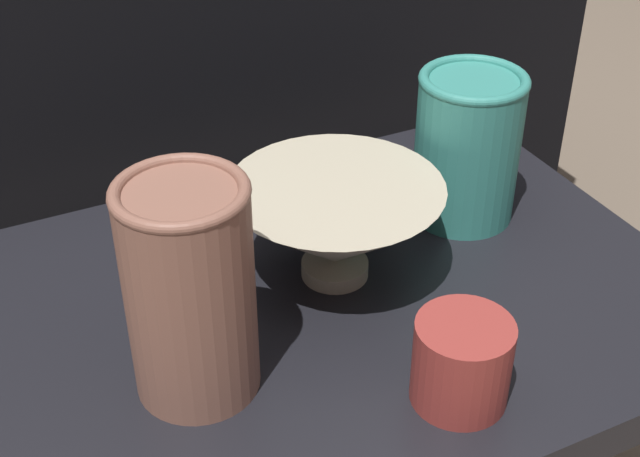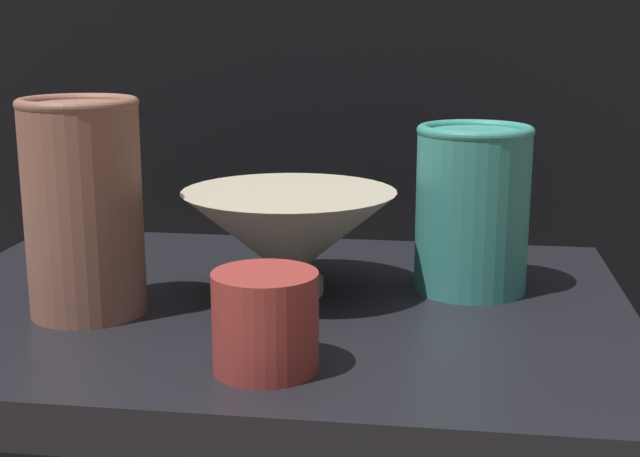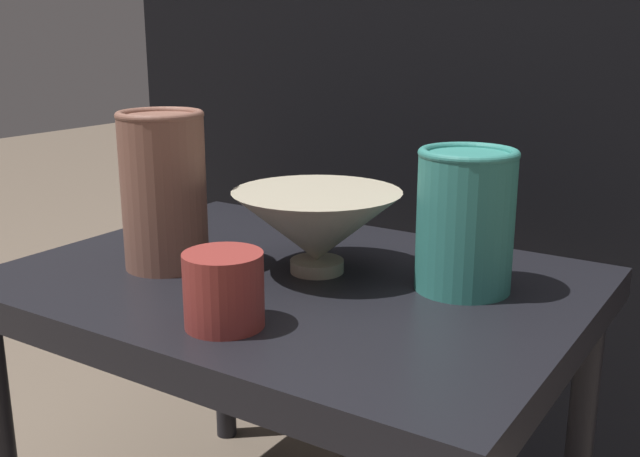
# 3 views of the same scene
# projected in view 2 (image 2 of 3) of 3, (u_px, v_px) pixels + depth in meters

# --- Properties ---
(table) EXTENTS (0.69, 0.51, 0.43)m
(table) POSITION_uv_depth(u_px,v_px,m) (269.00, 346.00, 0.87)
(table) COLOR black
(table) RESTS_ON ground_plane
(couch_backdrop) EXTENTS (1.22, 0.50, 0.79)m
(couch_backdrop) POSITION_uv_depth(u_px,v_px,m) (343.00, 205.00, 1.46)
(couch_backdrop) COLOR black
(couch_backdrop) RESTS_ON ground_plane
(bowl) EXTENTS (0.21, 0.21, 0.10)m
(bowl) POSITION_uv_depth(u_px,v_px,m) (289.00, 236.00, 0.87)
(bowl) COLOR #B2A88E
(bowl) RESTS_ON table
(vase_textured_left) EXTENTS (0.11, 0.11, 0.20)m
(vase_textured_left) POSITION_uv_depth(u_px,v_px,m) (83.00, 205.00, 0.80)
(vase_textured_left) COLOR brown
(vase_textured_left) RESTS_ON table
(vase_colorful_right) EXTENTS (0.11, 0.11, 0.17)m
(vase_colorful_right) POSITION_uv_depth(u_px,v_px,m) (472.00, 206.00, 0.88)
(vase_colorful_right) COLOR teal
(vase_colorful_right) RESTS_ON table
(cup) EXTENTS (0.08, 0.08, 0.08)m
(cup) POSITION_uv_depth(u_px,v_px,m) (265.00, 321.00, 0.68)
(cup) COLOR maroon
(cup) RESTS_ON table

